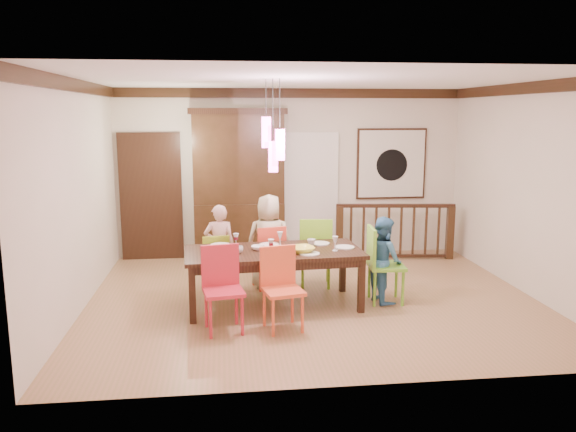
{
  "coord_description": "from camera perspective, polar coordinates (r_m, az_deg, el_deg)",
  "views": [
    {
      "loc": [
        -1.18,
        -7.21,
        2.48
      ],
      "look_at": [
        -0.32,
        0.11,
        1.13
      ],
      "focal_mm": 35.0,
      "sensor_mm": 36.0,
      "label": 1
    }
  ],
  "objects": [
    {
      "name": "wall_right",
      "position": [
        8.4,
        23.26,
        2.49
      ],
      "size": [
        0.0,
        5.0,
        5.0
      ],
      "primitive_type": "plane",
      "rotation": [
        1.57,
        0.0,
        -1.57
      ],
      "color": "beige",
      "rests_on": "floor"
    },
    {
      "name": "plate_near_left",
      "position": [
        6.93,
        -6.68,
        -4.1
      ],
      "size": [
        0.26,
        0.26,
        0.01
      ],
      "primitive_type": "cylinder",
      "color": "white",
      "rests_on": "dining_table"
    },
    {
      "name": "small_bowl",
      "position": [
        7.23,
        -3.04,
        -3.25
      ],
      "size": [
        0.2,
        0.2,
        0.06
      ],
      "primitive_type": "imported",
      "rotation": [
        0.0,
        0.0,
        0.12
      ],
      "color": "white",
      "rests_on": "dining_table"
    },
    {
      "name": "plate_far_mid",
      "position": [
        7.48,
        -1.92,
        -2.94
      ],
      "size": [
        0.26,
        0.26,
        0.01
      ],
      "primitive_type": "cylinder",
      "color": "white",
      "rests_on": "dining_table"
    },
    {
      "name": "cup_right",
      "position": [
        7.41,
        2.39,
        -2.75
      ],
      "size": [
        0.13,
        0.13,
        0.1
      ],
      "primitive_type": "imported",
      "rotation": [
        0.0,
        0.0,
        0.26
      ],
      "color": "silver",
      "rests_on": "dining_table"
    },
    {
      "name": "chair_far_right",
      "position": [
        8.14,
        2.82,
        -3.1
      ],
      "size": [
        0.52,
        0.52,
        1.02
      ],
      "rotation": [
        0.0,
        0.0,
        3.0
      ],
      "color": "#6FB422",
      "rests_on": "floor"
    },
    {
      "name": "wine_glass_d",
      "position": [
        7.19,
        4.81,
        -2.81
      ],
      "size": [
        0.08,
        0.08,
        0.19
      ],
      "primitive_type": null,
      "color": "silver",
      "rests_on": "dining_table"
    },
    {
      "name": "wine_glass_c",
      "position": [
        7.0,
        -1.73,
        -3.14
      ],
      "size": [
        0.08,
        0.08,
        0.19
      ],
      "primitive_type": null,
      "color": "#590C19",
      "rests_on": "dining_table"
    },
    {
      "name": "person_far_left",
      "position": [
        8.1,
        -6.97,
        -3.07
      ],
      "size": [
        0.45,
        0.3,
        1.21
      ],
      "primitive_type": "imported",
      "rotation": [
        0.0,
        0.0,
        3.17
      ],
      "color": "beige",
      "rests_on": "floor"
    },
    {
      "name": "chair_far_mid",
      "position": [
        8.06,
        -2.06,
        -3.65
      ],
      "size": [
        0.5,
        0.5,
        0.92
      ],
      "rotation": [
        0.0,
        0.0,
        3.38
      ],
      "color": "#E34128",
      "rests_on": "floor"
    },
    {
      "name": "serving_bowl",
      "position": [
        7.09,
        1.39,
        -3.43
      ],
      "size": [
        0.38,
        0.38,
        0.08
      ],
      "primitive_type": "imported",
      "rotation": [
        0.0,
        0.0,
        0.26
      ],
      "color": "#D5CF3C",
      "rests_on": "dining_table"
    },
    {
      "name": "chair_end_right",
      "position": [
        7.54,
        9.98,
        -4.38
      ],
      "size": [
        0.49,
        0.49,
        1.01
      ],
      "rotation": [
        0.0,
        0.0,
        1.5
      ],
      "color": "#78C834",
      "rests_on": "floor"
    },
    {
      "name": "dining_table",
      "position": [
        7.24,
        -1.48,
        -4.08
      ],
      "size": [
        2.32,
        1.16,
        0.75
      ],
      "rotation": [
        0.0,
        0.0,
        0.06
      ],
      "color": "black",
      "rests_on": "floor"
    },
    {
      "name": "plate_far_right",
      "position": [
        7.57,
        3.27,
        -2.79
      ],
      "size": [
        0.26,
        0.26,
        0.01
      ],
      "primitive_type": "cylinder",
      "color": "white",
      "rests_on": "dining_table"
    },
    {
      "name": "painting",
      "position": [
        10.16,
        10.46,
        5.23
      ],
      "size": [
        1.25,
        0.06,
        1.25
      ],
      "color": "black",
      "rests_on": "wall_back"
    },
    {
      "name": "balustrade",
      "position": [
        9.82,
        10.79,
        -1.44
      ],
      "size": [
        2.04,
        0.32,
        0.96
      ],
      "rotation": [
        0.0,
        0.0,
        -0.12
      ],
      "color": "black",
      "rests_on": "floor"
    },
    {
      "name": "floor",
      "position": [
        7.72,
        2.51,
        -8.38
      ],
      "size": [
        6.0,
        6.0,
        0.0
      ],
      "primitive_type": "plane",
      "color": "#9B7A4B",
      "rests_on": "ground"
    },
    {
      "name": "wall_left",
      "position": [
        7.51,
        -20.63,
        1.82
      ],
      "size": [
        0.0,
        5.0,
        5.0
      ],
      "primitive_type": "plane",
      "rotation": [
        1.57,
        0.0,
        1.57
      ],
      "color": "beige",
      "rests_on": "floor"
    },
    {
      "name": "pendant_cluster",
      "position": [
        7.02,
        -1.53,
        7.32
      ],
      "size": [
        0.27,
        0.21,
        1.14
      ],
      "color": "#FF4CAF",
      "rests_on": "ceiling"
    },
    {
      "name": "china_hutch",
      "position": [
        9.59,
        -5.02,
        3.18
      ],
      "size": [
        1.63,
        0.46,
        2.57
      ],
      "color": "black",
      "rests_on": "floor"
    },
    {
      "name": "chair_far_left",
      "position": [
        8.0,
        -7.49,
        -4.26
      ],
      "size": [
        0.44,
        0.44,
        0.82
      ],
      "rotation": [
        0.0,
        0.0,
        3.34
      ],
      "color": "#92AC21",
      "rests_on": "floor"
    },
    {
      "name": "person_far_mid",
      "position": [
        8.02,
        -1.93,
        -2.6
      ],
      "size": [
        0.69,
        0.47,
        1.36
      ],
      "primitive_type": "imported",
      "rotation": [
        0.0,
        0.0,
        3.08
      ],
      "color": "#BBB48E",
      "rests_on": "floor"
    },
    {
      "name": "person_end_right",
      "position": [
        7.57,
        9.67,
        -4.36
      ],
      "size": [
        0.55,
        0.64,
        1.15
      ],
      "primitive_type": "imported",
      "rotation": [
        0.0,
        0.0,
        1.79
      ],
      "color": "teal",
      "rests_on": "floor"
    },
    {
      "name": "napkin",
      "position": [
        6.84,
        -1.92,
        -4.21
      ],
      "size": [
        0.18,
        0.14,
        0.01
      ],
      "primitive_type": "cube",
      "color": "#D83359",
      "rests_on": "dining_table"
    },
    {
      "name": "plate_end_right",
      "position": [
        7.38,
        5.76,
        -3.17
      ],
      "size": [
        0.26,
        0.26,
        0.01
      ],
      "primitive_type": "cylinder",
      "color": "white",
      "rests_on": "dining_table"
    },
    {
      "name": "white_doorway",
      "position": [
        9.9,
        2.29,
        2.07
      ],
      "size": [
        0.97,
        0.05,
        2.22
      ],
      "primitive_type": "cube",
      "color": "silver",
      "rests_on": "wall_back"
    },
    {
      "name": "plate_far_left",
      "position": [
        7.53,
        -6.9,
        -2.93
      ],
      "size": [
        0.26,
        0.26,
        0.01
      ],
      "primitive_type": "cylinder",
      "color": "white",
      "rests_on": "dining_table"
    },
    {
      "name": "wall_back",
      "position": [
        9.84,
        0.26,
        4.37
      ],
      "size": [
        6.0,
        0.0,
        6.0
      ],
      "primitive_type": "plane",
      "rotation": [
        1.57,
        0.0,
        0.0
      ],
      "color": "beige",
      "rests_on": "floor"
    },
    {
      "name": "chair_near_left",
      "position": [
        6.48,
        -6.59,
        -6.92
      ],
      "size": [
        0.51,
        0.51,
        0.98
      ],
      "rotation": [
        0.0,
        0.0,
        0.16
      ],
      "color": "red",
      "rests_on": "floor"
    },
    {
      "name": "wine_glass_b",
      "position": [
        7.44,
        -0.81,
        -2.33
      ],
      "size": [
        0.08,
        0.08,
        0.19
      ],
      "primitive_type": null,
      "color": "silver",
      "rests_on": "dining_table"
    },
    {
      "name": "wine_glass_a",
      "position": [
        7.37,
        -5.31,
        -2.5
      ],
      "size": [
        0.08,
        0.08,
        0.19
      ],
      "primitive_type": null,
      "color": "#590C19",
      "rests_on": "dining_table"
    },
    {
      "name": "ceiling",
      "position": [
        7.32,
        2.7,
        13.65
      ],
      "size": [
        6.0,
        6.0,
        0.0
      ],
      "primitive_type": "plane",
      "rotation": [
        3.14,
        0.0,
        0.0
      ],
      "color": "white",
      "rests_on": "wall_back"
    },
    {
      "name": "chair_near_mid",
      "position": [
        6.5,
        -0.51,
        -6.93
      ],
      "size": [
        0.51,
        0.51,
        0.96
      ],
      "rotation": [
        0.0,
        0.0,
        0.21
      ],
      "color": "#E95631",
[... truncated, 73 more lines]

